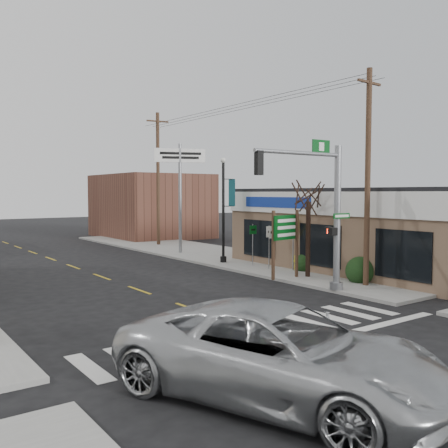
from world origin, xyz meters
TOP-DOWN VIEW (x-y plane):
  - ground at (0.00, 0.00)m, footprint 140.00×140.00m
  - sidewalk_right at (9.00, 13.00)m, footprint 6.00×38.00m
  - center_line at (0.00, 8.00)m, footprint 0.12×56.00m
  - crosswalk at (0.00, 0.40)m, footprint 11.00×2.20m
  - thrift_store at (14.50, 6.00)m, footprint 12.00×14.00m
  - bldg_distant_right at (12.00, 30.00)m, footprint 8.00×10.00m
  - suv at (-2.64, -3.44)m, footprint 5.22×7.20m
  - traffic_signal_pole at (5.50, 2.94)m, footprint 4.65×0.37m
  - guide_sign at (6.30, 6.02)m, footprint 1.76×0.14m
  - fire_hydrant at (8.50, 7.59)m, footprint 0.24×0.24m
  - ped_crossing_sign at (8.20, 7.51)m, footprint 1.08×0.08m
  - lamp_post at (7.15, 11.94)m, footprint 0.75×0.59m
  - dance_center_sign at (7.46, 17.21)m, footprint 3.29×0.21m
  - bare_tree at (7.50, 5.82)m, footprint 2.59×2.59m
  - shrub_front at (8.35, 3.51)m, footprint 1.26×1.26m
  - shrub_back at (8.60, 7.14)m, footprint 0.96×0.96m
  - utility_pole_near at (7.93, 2.86)m, footprint 1.56×0.23m
  - utility_pole_far at (8.72, 22.51)m, footprint 1.70×0.25m

SIDE VIEW (x-z plane):
  - ground at x=0.00m, z-range 0.00..0.00m
  - center_line at x=0.00m, z-range 0.00..0.01m
  - crosswalk at x=0.00m, z-range 0.00..0.01m
  - sidewalk_right at x=9.00m, z-range 0.00..0.13m
  - shrub_back at x=8.60m, z-range 0.13..0.85m
  - fire_hydrant at x=8.50m, z-range 0.16..0.93m
  - shrub_front at x=8.35m, z-range 0.13..1.07m
  - suv at x=-2.64m, z-range 0.00..1.82m
  - thrift_store at x=14.50m, z-range 0.00..4.00m
  - ped_crossing_sign at x=8.20m, z-range 0.64..3.43m
  - guide_sign at x=6.30m, z-range 0.57..3.65m
  - bldg_distant_right at x=12.00m, z-range 0.00..5.60m
  - lamp_post at x=7.15m, z-range 0.59..6.39m
  - traffic_signal_pole at x=5.50m, z-range 0.70..6.59m
  - bare_tree at x=7.50m, z-range 1.61..6.79m
  - utility_pole_near at x=7.93m, z-range 0.24..9.21m
  - utility_pole_far at x=8.72m, z-range 0.25..10.02m
  - dance_center_sign at x=7.46m, z-range 1.88..8.88m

